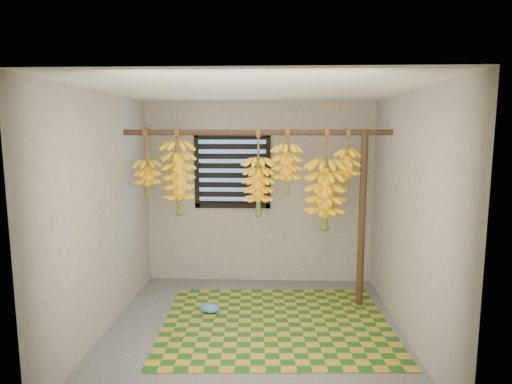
{
  "coord_description": "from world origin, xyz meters",
  "views": [
    {
      "loc": [
        0.2,
        -4.11,
        2.02
      ],
      "look_at": [
        0.0,
        0.55,
        1.35
      ],
      "focal_mm": 30.0,
      "sensor_mm": 36.0,
      "label": 1
    }
  ],
  "objects_px": {
    "plastic_bag": "(210,308)",
    "banana_bunch_a": "(148,178)",
    "banana_bunch_f": "(347,169)",
    "support_post": "(362,221)",
    "banana_bunch_c": "(258,186)",
    "banana_bunch_b": "(179,178)",
    "woven_mat": "(276,323)",
    "banana_bunch_d": "(287,169)",
    "banana_bunch_e": "(325,195)"
  },
  "relations": [
    {
      "from": "woven_mat",
      "to": "plastic_bag",
      "type": "bearing_deg",
      "value": 162.79
    },
    {
      "from": "banana_bunch_d",
      "to": "banana_bunch_e",
      "type": "relative_size",
      "value": 0.64
    },
    {
      "from": "support_post",
      "to": "banana_bunch_d",
      "type": "bearing_deg",
      "value": 180.0
    },
    {
      "from": "plastic_bag",
      "to": "banana_bunch_f",
      "type": "distance_m",
      "value": 2.18
    },
    {
      "from": "banana_bunch_b",
      "to": "banana_bunch_c",
      "type": "relative_size",
      "value": 1.0
    },
    {
      "from": "banana_bunch_d",
      "to": "support_post",
      "type": "bearing_deg",
      "value": 0.0
    },
    {
      "from": "plastic_bag",
      "to": "banana_bunch_d",
      "type": "bearing_deg",
      "value": 19.44
    },
    {
      "from": "support_post",
      "to": "banana_bunch_b",
      "type": "height_order",
      "value": "banana_bunch_b"
    },
    {
      "from": "banana_bunch_b",
      "to": "banana_bunch_c",
      "type": "xyz_separation_m",
      "value": [
        0.91,
        0.0,
        -0.09
      ]
    },
    {
      "from": "banana_bunch_e",
      "to": "banana_bunch_f",
      "type": "xyz_separation_m",
      "value": [
        0.23,
        0.0,
        0.29
      ]
    },
    {
      "from": "plastic_bag",
      "to": "banana_bunch_e",
      "type": "xyz_separation_m",
      "value": [
        1.29,
        0.3,
        1.25
      ]
    },
    {
      "from": "support_post",
      "to": "woven_mat",
      "type": "bearing_deg",
      "value": -151.58
    },
    {
      "from": "banana_bunch_a",
      "to": "banana_bunch_f",
      "type": "relative_size",
      "value": 1.15
    },
    {
      "from": "banana_bunch_a",
      "to": "banana_bunch_f",
      "type": "height_order",
      "value": "same"
    },
    {
      "from": "banana_bunch_d",
      "to": "banana_bunch_f",
      "type": "relative_size",
      "value": 1.08
    },
    {
      "from": "woven_mat",
      "to": "banana_bunch_d",
      "type": "xyz_separation_m",
      "value": [
        0.12,
        0.53,
        1.59
      ]
    },
    {
      "from": "banana_bunch_d",
      "to": "plastic_bag",
      "type": "bearing_deg",
      "value": -160.56
    },
    {
      "from": "banana_bunch_c",
      "to": "banana_bunch_d",
      "type": "height_order",
      "value": "same"
    },
    {
      "from": "woven_mat",
      "to": "banana_bunch_c",
      "type": "distance_m",
      "value": 1.5
    },
    {
      "from": "banana_bunch_a",
      "to": "banana_bunch_b",
      "type": "xyz_separation_m",
      "value": [
        0.36,
        0.0,
        -0.0
      ]
    },
    {
      "from": "plastic_bag",
      "to": "banana_bunch_d",
      "type": "height_order",
      "value": "banana_bunch_d"
    },
    {
      "from": "banana_bunch_e",
      "to": "woven_mat",
      "type": "bearing_deg",
      "value": -136.36
    },
    {
      "from": "woven_mat",
      "to": "banana_bunch_f",
      "type": "relative_size",
      "value": 3.46
    },
    {
      "from": "banana_bunch_d",
      "to": "banana_bunch_a",
      "type": "bearing_deg",
      "value": 180.0
    },
    {
      "from": "woven_mat",
      "to": "banana_bunch_e",
      "type": "bearing_deg",
      "value": 43.64
    },
    {
      "from": "support_post",
      "to": "plastic_bag",
      "type": "distance_m",
      "value": 1.97
    },
    {
      "from": "plastic_bag",
      "to": "banana_bunch_e",
      "type": "distance_m",
      "value": 1.82
    },
    {
      "from": "support_post",
      "to": "banana_bunch_c",
      "type": "xyz_separation_m",
      "value": [
        -1.18,
        0.0,
        0.39
      ]
    },
    {
      "from": "banana_bunch_a",
      "to": "banana_bunch_e",
      "type": "bearing_deg",
      "value": 0.0
    },
    {
      "from": "banana_bunch_a",
      "to": "banana_bunch_d",
      "type": "xyz_separation_m",
      "value": [
        1.59,
        0.0,
        0.11
      ]
    },
    {
      "from": "woven_mat",
      "to": "banana_bunch_e",
      "type": "xyz_separation_m",
      "value": [
        0.55,
        0.53,
        1.3
      ]
    },
    {
      "from": "banana_bunch_f",
      "to": "woven_mat",
      "type": "bearing_deg",
      "value": -146.17
    },
    {
      "from": "banana_bunch_a",
      "to": "banana_bunch_c",
      "type": "xyz_separation_m",
      "value": [
        1.27,
        0.0,
        -0.09
      ]
    },
    {
      "from": "banana_bunch_a",
      "to": "banana_bunch_f",
      "type": "bearing_deg",
      "value": 0.0
    },
    {
      "from": "woven_mat",
      "to": "banana_bunch_a",
      "type": "relative_size",
      "value": 3.0
    },
    {
      "from": "plastic_bag",
      "to": "banana_bunch_c",
      "type": "distance_m",
      "value": 1.47
    },
    {
      "from": "banana_bunch_c",
      "to": "banana_bunch_e",
      "type": "height_order",
      "value": "same"
    },
    {
      "from": "support_post",
      "to": "banana_bunch_f",
      "type": "bearing_deg",
      "value": 180.0
    },
    {
      "from": "plastic_bag",
      "to": "banana_bunch_a",
      "type": "relative_size",
      "value": 0.29
    },
    {
      "from": "plastic_bag",
      "to": "banana_bunch_e",
      "type": "relative_size",
      "value": 0.2
    },
    {
      "from": "support_post",
      "to": "banana_bunch_a",
      "type": "bearing_deg",
      "value": 180.0
    },
    {
      "from": "banana_bunch_a",
      "to": "banana_bunch_e",
      "type": "relative_size",
      "value": 0.69
    },
    {
      "from": "banana_bunch_b",
      "to": "banana_bunch_d",
      "type": "distance_m",
      "value": 1.24
    },
    {
      "from": "plastic_bag",
      "to": "banana_bunch_f",
      "type": "height_order",
      "value": "banana_bunch_f"
    },
    {
      "from": "banana_bunch_a",
      "to": "banana_bunch_c",
      "type": "distance_m",
      "value": 1.27
    },
    {
      "from": "banana_bunch_f",
      "to": "banana_bunch_b",
      "type": "bearing_deg",
      "value": 180.0
    },
    {
      "from": "plastic_bag",
      "to": "banana_bunch_b",
      "type": "relative_size",
      "value": 0.23
    },
    {
      "from": "banana_bunch_b",
      "to": "woven_mat",
      "type": "bearing_deg",
      "value": -25.22
    },
    {
      "from": "banana_bunch_e",
      "to": "plastic_bag",
      "type": "bearing_deg",
      "value": -166.87
    },
    {
      "from": "support_post",
      "to": "banana_bunch_c",
      "type": "height_order",
      "value": "banana_bunch_c"
    }
  ]
}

